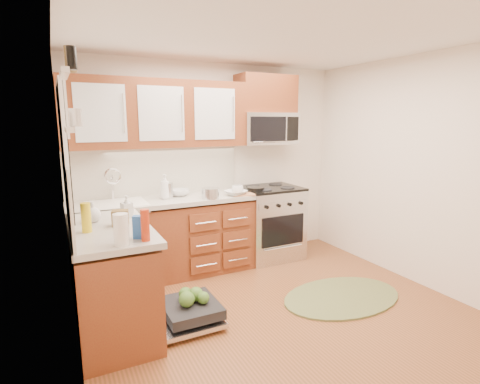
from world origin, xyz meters
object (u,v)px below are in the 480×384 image
range (270,222)px  skillet (256,189)px  rug (342,297)px  upper_cabinets (158,114)px  microwave (266,129)px  paper_towel_roll (121,230)px  stock_pot (210,193)px  cup (238,190)px  sink (117,215)px  dishwasher (186,313)px  cutting_board (243,194)px  bowl_b (179,193)px  bowl_a (236,193)px

range → skillet: skillet is taller
rug → skillet: skillet is taller
upper_cabinets → microwave: bearing=-1.0°
upper_cabinets → paper_towel_roll: bearing=-113.7°
stock_pot → cup: 0.40m
sink → dishwasher: bearing=-70.8°
cutting_board → range: bearing=22.8°
microwave → stock_pot: 1.21m
range → cup: (-0.53, -0.12, 0.50)m
microwave → sink: 2.13m
range → sink: (-1.93, -0.01, 0.33)m
range → cup: bearing=-167.0°
microwave → cup: microwave is taller
sink → bowl_b: bowl_b is taller
paper_towel_roll → bowl_a: size_ratio=0.93×
paper_towel_roll → bowl_a: bearing=39.9°
bowl_b → dishwasher: bearing=-105.7°
rug → paper_towel_roll: 2.40m
rug → stock_pot: stock_pot is taller
paper_towel_roll → range: bearing=34.6°
paper_towel_roll → cup: size_ratio=1.67×
upper_cabinets → range: bearing=-5.9°
microwave → cup: (-0.53, -0.24, -0.72)m
sink → cutting_board: size_ratio=2.40×
sink → cutting_board: bearing=-8.0°
range → rug: size_ratio=0.72×
paper_towel_roll → bowl_a: (1.52, 1.27, -0.08)m
bowl_a → bowl_b: bearing=155.5°
sink → bowl_a: 1.36m
cutting_board → cup: bearing=112.0°
skillet → cutting_board: skillet is taller
dishwasher → cutting_board: size_ratio=2.71×
range → dishwasher: (-1.54, -1.13, -0.38)m
bowl_b → cup: (0.66, -0.22, 0.02)m
skillet → cup: 0.26m
rug → paper_towel_roll: (-2.16, -0.09, 1.03)m
upper_cabinets → sink: 1.21m
dishwasher → bowl_a: bearing=44.9°
microwave → cutting_board: 0.97m
rug → cutting_board: bearing=115.8°
rug → cup: cup is taller
bowl_b → upper_cabinets: bearing=167.3°
sink → rug: bearing=-34.3°
dishwasher → bowl_b: bearing=74.3°
sink → stock_pot: bearing=-11.2°
sink → bowl_b: (0.74, 0.11, 0.16)m
cutting_board → cup: (-0.03, 0.09, 0.05)m
cup → stock_pot: bearing=-167.5°
range → cutting_board: 0.71m
dishwasher → cutting_board: bearing=41.5°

